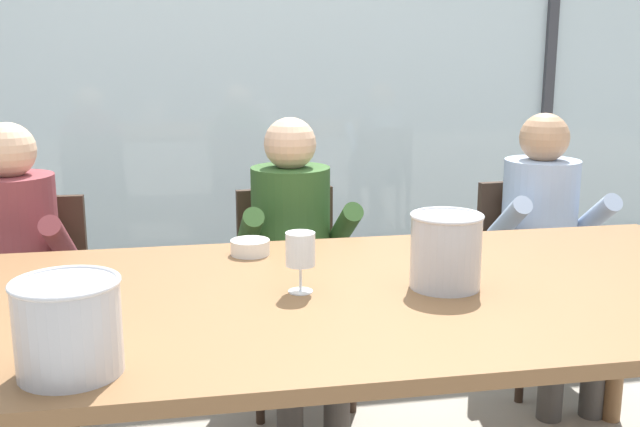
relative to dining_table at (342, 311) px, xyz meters
The scene contains 15 objects.
ground 1.23m from the dining_table, 90.00° to the left, with size 14.00×14.00×0.00m, color #9E9384.
window_glass_panel 2.35m from the dining_table, 90.00° to the left, with size 7.83×0.03×2.60m, color silver.
window_mullion_right 2.92m from the dining_table, 52.09° to the left, with size 0.06×0.06×2.60m, color #38383D.
hillside_vineyard 6.42m from the dining_table, 90.00° to the left, with size 13.83×2.40×1.43m, color #568942.
dining_table is the anchor object (origin of this frame).
chair_near_curtain 1.49m from the dining_table, 135.43° to the left, with size 0.46×0.46×0.87m.
chair_left_of_center 1.05m from the dining_table, 90.01° to the left, with size 0.47×0.47×0.87m.
chair_center 1.49m from the dining_table, 42.99° to the left, with size 0.48×0.48×0.87m.
person_maroon_top 1.38m from the dining_table, 141.09° to the left, with size 0.48×0.62×1.19m.
person_olive_shirt 0.87m from the dining_table, 90.36° to the left, with size 0.48×0.62×1.19m.
person_pale_blue_shirt 1.38m from the dining_table, 38.91° to the left, with size 0.47×0.62×1.19m.
ice_bucket_primary 0.34m from the dining_table, ahead, with size 0.21×0.21×0.22m.
ice_bucket_secondary 0.83m from the dining_table, 148.14° to the right, with size 0.23×0.23×0.21m.
tasting_bowl 0.50m from the dining_table, 117.10° to the left, with size 0.13×0.13×0.05m, color silver.
wine_glass_by_left_taster 0.21m from the dining_table, behind, with size 0.08×0.08×0.17m.
Camera 1 is at (-0.44, -1.98, 1.46)m, focal length 41.96 mm.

